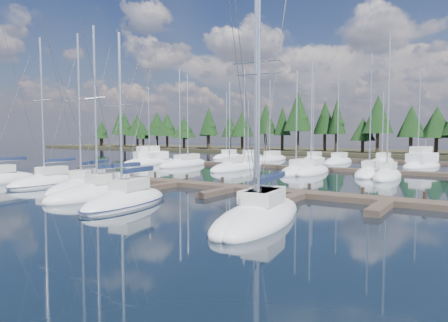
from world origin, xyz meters
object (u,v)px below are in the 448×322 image
Objects in this scene: main_dock at (175,184)px; front_sailboat_5 at (259,216)px; motor_yacht_right at (422,163)px; front_sailboat_4 at (126,201)px; front_sailboat_6 at (261,218)px; front_sailboat_2 at (85,187)px; motor_yacht_left at (151,161)px; front_sailboat_3 at (103,193)px; front_sailboat_1 at (49,182)px.

front_sailboat_5 is (13.18, -8.64, 0.09)m from main_dock.
front_sailboat_4 is at bearing -105.33° from motor_yacht_right.
front_sailboat_4 reaches higher than motor_yacht_right.
front_sailboat_6 is at bearing 1.18° from front_sailboat_4.
main_dock is 4.36× the size of motor_yacht_right.
front_sailboat_2 is 17.88m from front_sailboat_5.
motor_yacht_left is (-16.27, 24.82, 0.22)m from front_sailboat_2.
front_sailboat_3 is 1.12× the size of front_sailboat_4.
front_sailboat_1 is 9.59m from front_sailboat_3.
front_sailboat_5 is (23.19, -2.67, -0.00)m from front_sailboat_1.
front_sailboat_2 is 18.30m from front_sailboat_6.
motor_yacht_right is at bearing 65.68° from main_dock.
main_dock is at bearing 30.81° from front_sailboat_1.
motor_yacht_left reaches higher than main_dock.
front_sailboat_5 is 43.56m from motor_yacht_left.
front_sailboat_3 is (3.98, -1.43, 0.00)m from front_sailboat_2.
main_dock is 4.55× the size of motor_yacht_left.
front_sailboat_4 reaches higher than motor_yacht_left.
front_sailboat_1 is at bearing 169.94° from front_sailboat_3.
front_sailboat_5 is 0.56m from front_sailboat_6.
front_sailboat_6 reaches higher than motor_yacht_left.
front_sailboat_6 is at bearing -92.89° from motor_yacht_right.
motor_yacht_right is at bearing 86.61° from front_sailboat_5.
front_sailboat_3 reaches higher than main_dock.
front_sailboat_5 is at bearing -7.79° from front_sailboat_2.
motor_yacht_left is at bearing 131.28° from front_sailboat_4.
front_sailboat_5 is (13.74, -0.99, 0.00)m from front_sailboat_3.
front_sailboat_6 reaches higher than front_sailboat_3.
front_sailboat_5 is at bearing 3.79° from front_sailboat_4.
front_sailboat_5 is at bearing -93.39° from motor_yacht_right.
front_sailboat_1 reaches higher than front_sailboat_6.
front_sailboat_5 reaches higher than front_sailboat_2.
front_sailboat_4 is 37.09m from motor_yacht_left.
front_sailboat_5 reaches higher than motor_yacht_left.
front_sailboat_5 is (9.52, 0.63, 0.02)m from front_sailboat_4.
front_sailboat_6 is 1.44× the size of motor_yacht_left.
main_dock is at bearing 146.19° from front_sailboat_6.
main_dock is 7.66m from front_sailboat_3.
front_sailboat_3 is at bearing 158.92° from front_sailboat_4.
front_sailboat_6 is (0.36, -0.43, 0.00)m from front_sailboat_5.
front_sailboat_2 is (5.47, -0.25, -0.01)m from front_sailboat_1.
front_sailboat_1 is 1.06× the size of front_sailboat_3.
main_dock is 2.90× the size of front_sailboat_5.
front_sailboat_6 is at bearing -5.76° from front_sailboat_3.
motor_yacht_left is 0.96× the size of motor_yacht_right.
motor_yacht_left is (-33.99, 27.24, 0.22)m from front_sailboat_5.
front_sailboat_3 is at bearing -111.00° from motor_yacht_right.
front_sailboat_5 is at bearing -38.71° from motor_yacht_left.
front_sailboat_3 is at bearing -94.21° from main_dock.
motor_yacht_right is at bearing 23.98° from motor_yacht_left.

